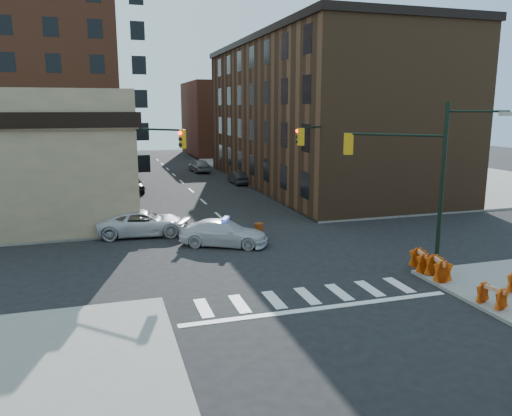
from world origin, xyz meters
TOP-DOWN VIEW (x-y plane):
  - ground at (0.00, 0.00)m, footprint 140.00×140.00m
  - sidewalk_ne at (23.00, 32.75)m, footprint 34.00×54.50m
  - apartment_block at (-18.50, 40.00)m, footprint 25.00×25.00m
  - commercial_row_ne at (13.00, 22.50)m, footprint 14.00×34.00m
  - filler_nw at (-16.00, 62.00)m, footprint 20.00×18.00m
  - filler_ne at (14.00, 58.00)m, footprint 16.00×16.00m
  - signal_pole_se at (6.04, -5.52)m, footprint 5.40×5.27m
  - signal_pole_nw at (-5.85, 5.34)m, footprint 3.58×3.67m
  - signal_pole_ne at (5.84, 5.35)m, footprint 3.67×3.58m
  - tree_ne_near at (7.50, 26.00)m, footprint 3.00×3.00m
  - tree_ne_far at (7.50, 34.00)m, footprint 3.00×3.00m
  - police_car at (-1.54, 2.05)m, footprint 5.54×4.17m
  - pickup at (-5.80, 5.80)m, footprint 5.93×3.16m
  - parked_car_wnear at (-5.50, 22.88)m, footprint 2.14×4.80m
  - parked_car_wfar at (-5.50, 30.38)m, footprint 1.75×4.37m
  - parked_car_wdeep at (-4.18, 44.49)m, footprint 2.70×5.27m
  - parked_car_enear at (5.50, 24.71)m, footprint 1.48×4.00m
  - parked_car_efar at (3.43, 35.73)m, footprint 2.25×4.81m
  - pedestrian_a at (-10.81, 6.71)m, footprint 0.70×0.48m
  - pedestrian_b at (-10.12, 9.04)m, footprint 1.00×0.79m
  - pedestrian_c at (-11.93, 6.00)m, footprint 0.95×0.92m
  - barrel_road at (0.89, 2.92)m, footprint 0.56×0.56m
  - barrel_bank at (-5.50, 6.68)m, footprint 0.59×0.59m
  - barricade_se_a at (6.40, -5.70)m, footprint 0.94×1.39m
  - barricade_se_b at (6.40, -7.00)m, footprint 0.95×1.43m
  - barricade_se_d at (6.40, -10.35)m, footprint 0.77×1.21m
  - barricade_nw_a at (-7.60, 8.00)m, footprint 1.43×0.91m
  - barricade_nw_b at (-11.34, 8.00)m, footprint 1.39×0.73m

SIDE VIEW (x-z plane):
  - ground at x=0.00m, z-range 0.00..0.00m
  - sidewalk_ne at x=23.00m, z-range 0.00..0.15m
  - barrel_bank at x=-5.50m, z-range 0.00..0.95m
  - barrel_road at x=0.89m, z-range 0.00..0.96m
  - barricade_se_d at x=6.40m, z-range 0.15..0.99m
  - barricade_se_a at x=6.40m, z-range 0.15..1.10m
  - barricade_se_b at x=6.40m, z-range 0.15..1.13m
  - barricade_nw_a at x=-7.60m, z-range 0.15..1.15m
  - parked_car_enear at x=5.50m, z-range 0.00..1.31m
  - barricade_nw_b at x=-11.34m, z-range 0.15..1.18m
  - parked_car_wfar at x=-5.50m, z-range 0.00..1.41m
  - parked_car_wdeep at x=-4.18m, z-range 0.00..1.46m
  - police_car at x=-1.54m, z-range 0.00..1.49m
  - pickup at x=-5.80m, z-range 0.00..1.58m
  - parked_car_efar at x=3.43m, z-range 0.00..1.59m
  - parked_car_wnear at x=-5.50m, z-range 0.00..1.61m
  - pedestrian_c at x=-11.93m, z-range 0.15..1.75m
  - pedestrian_a at x=-10.81m, z-range 0.15..1.99m
  - pedestrian_b at x=-10.12m, z-range 0.15..2.14m
  - tree_ne_near at x=7.50m, z-range 1.06..5.91m
  - tree_ne_far at x=7.50m, z-range 1.06..5.91m
  - signal_pole_nw at x=-5.85m, z-range 0.34..8.34m
  - signal_pole_ne at x=5.84m, z-range 0.34..8.34m
  - signal_pole_se at x=6.04m, z-range 0.61..8.61m
  - filler_ne at x=14.00m, z-range 0.00..12.00m
  - commercial_row_ne at x=13.00m, z-range 0.00..14.00m
  - filler_nw at x=-16.00m, z-range 0.00..16.00m
  - apartment_block at x=-18.50m, z-range 0.00..24.00m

